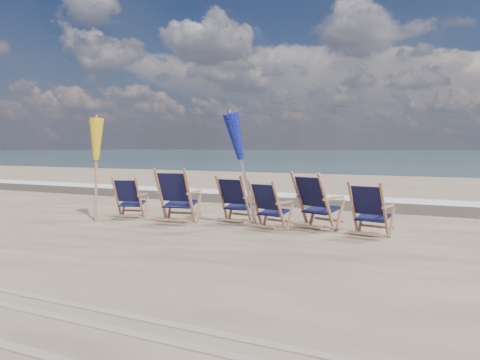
{
  "coord_description": "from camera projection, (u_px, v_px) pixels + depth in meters",
  "views": [
    {
      "loc": [
        3.79,
        -5.37,
        1.5
      ],
      "look_at": [
        0.0,
        2.2,
        0.9
      ],
      "focal_mm": 35.0,
      "sensor_mm": 36.0,
      "label": 1
    }
  ],
  "objects": [
    {
      "name": "ocean",
      "position": [
        458.0,
        153.0,
        120.76
      ],
      "size": [
        400.0,
        400.0,
        0.0
      ],
      "primitive_type": "plane",
      "color": "#355259",
      "rests_on": "ground"
    },
    {
      "name": "surf_foam",
      "position": [
        331.0,
        197.0,
        13.99
      ],
      "size": [
        200.0,
        1.4,
        0.01
      ],
      "primitive_type": "cube",
      "color": "silver",
      "rests_on": "ground"
    },
    {
      "name": "wet_sand_strip",
      "position": [
        316.0,
        202.0,
        12.65
      ],
      "size": [
        200.0,
        2.6,
        0.0
      ],
      "primitive_type": "cube",
      "color": "#42362A",
      "rests_on": "ground"
    },
    {
      "name": "beach_chair_0",
      "position": [
        139.0,
        198.0,
        9.6
      ],
      "size": [
        0.73,
        0.78,
        0.9
      ],
      "primitive_type": null,
      "rotation": [
        0.0,
        0.0,
        3.42
      ],
      "color": "#111334",
      "rests_on": "ground"
    },
    {
      "name": "beach_chair_1",
      "position": [
        189.0,
        197.0,
        8.89
      ],
      "size": [
        0.82,
        0.89,
        1.1
      ],
      "primitive_type": null,
      "rotation": [
        0.0,
        0.0,
        3.3
      ],
      "color": "#111334",
      "rests_on": "ground"
    },
    {
      "name": "beach_chair_2",
      "position": [
        245.0,
        201.0,
        8.89
      ],
      "size": [
        0.65,
        0.72,
        0.96
      ],
      "primitive_type": null,
      "rotation": [
        0.0,
        0.0,
        3.09
      ],
      "color": "#111334",
      "rests_on": "ground"
    },
    {
      "name": "beach_chair_3",
      "position": [
        278.0,
        207.0,
        8.16
      ],
      "size": [
        0.71,
        0.77,
        0.92
      ],
      "primitive_type": null,
      "rotation": [
        0.0,
        0.0,
        2.93
      ],
      "color": "#111334",
      "rests_on": "ground"
    },
    {
      "name": "beach_chair_4",
      "position": [
        326.0,
        203.0,
        8.08
      ],
      "size": [
        0.9,
        0.95,
        1.06
      ],
      "primitive_type": null,
      "rotation": [
        0.0,
        0.0,
        2.79
      ],
      "color": "#111334",
      "rests_on": "ground"
    },
    {
      "name": "beach_chair_5",
      "position": [
        384.0,
        211.0,
        7.47
      ],
      "size": [
        0.71,
        0.78,
        0.95
      ],
      "primitive_type": null,
      "rotation": [
        0.0,
        0.0,
        2.97
      ],
      "color": "#111334",
      "rests_on": "ground"
    },
    {
      "name": "umbrella_yellow",
      "position": [
        95.0,
        145.0,
        9.46
      ],
      "size": [
        0.3,
        0.3,
        2.06
      ],
      "color": "#A96E4C",
      "rests_on": "ground"
    },
    {
      "name": "umbrella_blue",
      "position": [
        245.0,
        140.0,
        8.54
      ],
      "size": [
        0.3,
        0.3,
        2.15
      ],
      "color": "#A5A5AD",
      "rests_on": "ground"
    }
  ]
}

